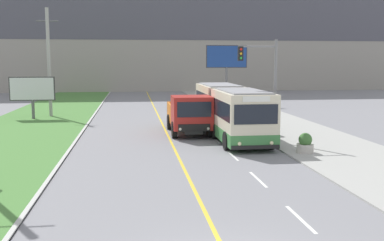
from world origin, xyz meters
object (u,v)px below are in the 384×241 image
object	(u,v)px
dump_truck	(190,115)
utility_pole_far	(49,62)
billboard_small	(32,90)
planter_round_near	(305,144)
traffic_light_mast	(264,78)
planter_round_second	(271,128)
planter_round_third	(250,117)
planter_round_far	(234,110)
city_bus	(229,111)
billboard_large	(227,59)

from	to	relation	value
dump_truck	utility_pole_far	world-z (taller)	utility_pole_far
billboard_small	planter_round_near	world-z (taller)	billboard_small
traffic_light_mast	planter_round_second	xyz separation A→B (m)	(1.15, 2.20, -3.25)
planter_round_third	planter_round_far	bearing A→B (deg)	89.36
traffic_light_mast	planter_round_third	xyz separation A→B (m)	(1.23, 7.65, -3.23)
utility_pole_far	city_bus	bearing A→B (deg)	-41.45
city_bus	planter_round_near	xyz separation A→B (m)	(2.55, -6.48, -1.05)
utility_pole_far	planter_round_near	distance (m)	24.32
dump_truck	utility_pole_far	size ratio (longest dim) A/B	0.69
billboard_large	planter_round_near	world-z (taller)	billboard_large
city_bus	traffic_light_mast	xyz separation A→B (m)	(1.30, -3.23, 2.20)
city_bus	planter_round_second	bearing A→B (deg)	-22.76
dump_truck	billboard_large	size ratio (longest dim) A/B	0.99
utility_pole_far	billboard_small	world-z (taller)	utility_pole_far
billboard_large	dump_truck	bearing A→B (deg)	-108.41
billboard_small	planter_round_near	distance (m)	23.58
planter_round_second	planter_round_far	bearing A→B (deg)	89.30
utility_pole_far	planter_round_third	distance (m)	17.74
planter_round_far	planter_round_near	bearing A→B (deg)	-90.15
dump_truck	planter_round_far	size ratio (longest dim) A/B	6.05
utility_pole_far	planter_round_second	bearing A→B (deg)	-39.02
traffic_light_mast	planter_round_far	size ratio (longest dim) A/B	5.66
utility_pole_far	planter_round_far	distance (m)	16.37
planter_round_third	dump_truck	bearing A→B (deg)	-140.28
utility_pole_far	planter_round_far	world-z (taller)	utility_pole_far
dump_truck	planter_round_third	size ratio (longest dim) A/B	5.89
planter_round_near	planter_round_third	xyz separation A→B (m)	(-0.02, 10.89, 0.03)
billboard_small	planter_round_third	xyz separation A→B (m)	(16.80, -5.53, -1.84)
traffic_light_mast	planter_round_near	world-z (taller)	traffic_light_mast
dump_truck	billboard_small	world-z (taller)	billboard_small
planter_round_second	planter_round_third	size ratio (longest dim) A/B	0.96
city_bus	planter_round_far	xyz separation A→B (m)	(2.59, 9.86, -1.03)
city_bus	billboard_large	bearing A→B (deg)	78.66
traffic_light_mast	billboard_small	distance (m)	20.44
traffic_light_mast	planter_round_near	xyz separation A→B (m)	(1.24, -3.25, -3.25)
traffic_light_mast	planter_round_far	xyz separation A→B (m)	(1.29, 13.09, -3.24)
traffic_light_mast	planter_round_far	world-z (taller)	traffic_light_mast
city_bus	utility_pole_far	distance (m)	17.82
billboard_large	planter_round_far	distance (m)	10.83
billboard_large	planter_round_far	size ratio (longest dim) A/B	6.13
dump_truck	billboard_large	world-z (taller)	billboard_large
billboard_small	planter_round_far	xyz separation A→B (m)	(16.86, -0.08, -1.85)
utility_pole_far	traffic_light_mast	distance (m)	20.75
city_bus	planter_round_far	size ratio (longest dim) A/B	12.05
planter_round_second	billboard_large	bearing A→B (deg)	85.88
billboard_large	planter_round_near	distance (m)	26.56
traffic_light_mast	planter_round_second	distance (m)	4.09
planter_round_second	traffic_light_mast	bearing A→B (deg)	-117.69
traffic_light_mast	planter_round_third	world-z (taller)	traffic_light_mast
city_bus	dump_truck	bearing A→B (deg)	175.10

